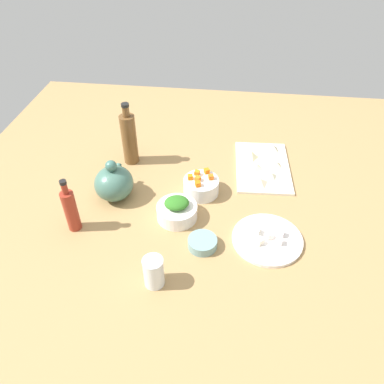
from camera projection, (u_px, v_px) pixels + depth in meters
tabletop at (192, 205)px, 141.33cm from camera, size 190.00×190.00×3.00cm
cutting_board at (263, 167)px, 156.21cm from camera, size 35.60×23.44×1.00cm
plate_tofu at (267, 239)px, 125.46cm from camera, size 23.46×23.46×1.20cm
bowl_greens at (177, 212)px, 132.57cm from camera, size 14.33×14.33×5.27cm
bowl_carrots at (201, 186)px, 142.58cm from camera, size 13.39×13.39×6.16cm
bowl_small_side at (202, 243)px, 122.87cm from camera, size 9.64×9.64×3.24cm
teapot at (114, 183)px, 138.61cm from camera, size 16.63×14.27×16.30cm
bottle_0 at (71, 210)px, 124.95cm from camera, size 4.43×4.43×20.72cm
bottle_1 at (129, 138)px, 152.89cm from camera, size 6.19×6.19×26.74cm
drinking_glass_0 at (154, 272)px, 109.73cm from camera, size 6.16×6.16×10.23cm
carrot_cube_0 at (198, 184)px, 137.36cm from camera, size 2.36×2.36×1.80cm
carrot_cube_1 at (198, 179)px, 139.74cm from camera, size 2.37×2.37×1.80cm
carrot_cube_2 at (190, 177)px, 140.44cm from camera, size 2.22×2.22×1.80cm
carrot_cube_3 at (211, 177)px, 140.47cm from camera, size 2.25×2.25×1.80cm
carrot_cube_4 at (197, 173)px, 142.40cm from camera, size 2.18×2.18×1.80cm
carrot_cube_5 at (207, 171)px, 143.30cm from camera, size 2.46×2.46×1.80cm
chopped_greens_mound at (177, 203)px, 129.77cm from camera, size 9.22×10.07×3.33cm
tofu_cube_0 at (259, 241)px, 122.53cm from camera, size 3.11×3.11×2.20cm
tofu_cube_1 at (279, 241)px, 122.52cm from camera, size 2.51×2.51×2.20cm
tofu_cube_2 at (257, 231)px, 126.05cm from camera, size 2.94×2.94×2.20cm
tofu_cube_3 at (281, 233)px, 125.19cm from camera, size 2.80×2.80×2.20cm
tofu_cube_4 at (269, 235)px, 124.46cm from camera, size 3.02×3.02×2.20cm
dumpling_0 at (271, 175)px, 149.45cm from camera, size 5.46×5.55×2.18cm
dumpling_1 at (277, 164)px, 154.79cm from camera, size 5.76×5.66×2.22cm
dumpling_2 at (273, 148)px, 163.49cm from camera, size 6.44×6.42×2.86cm
dumpling_3 at (260, 181)px, 146.38cm from camera, size 7.33×7.25×2.46cm
dumpling_4 at (257, 166)px, 153.75cm from camera, size 5.62×5.53×2.21cm
dumpling_5 at (251, 155)px, 159.44cm from camera, size 5.71×5.69×3.06cm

